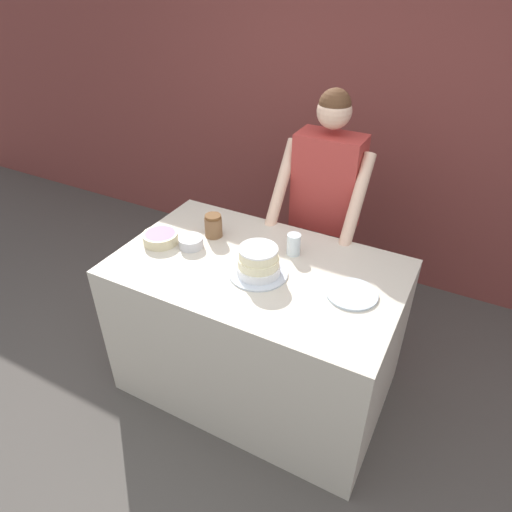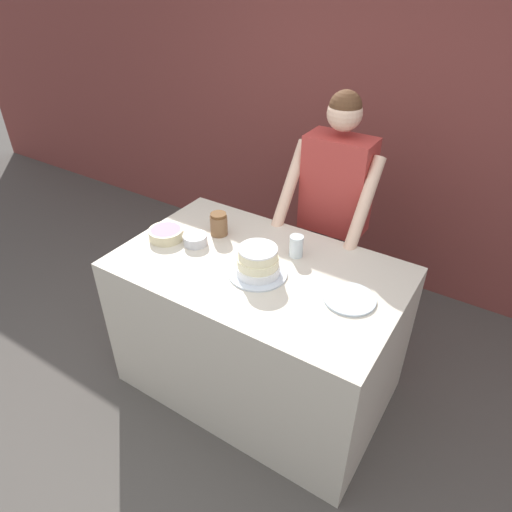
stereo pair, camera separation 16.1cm
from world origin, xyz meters
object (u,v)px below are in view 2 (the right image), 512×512
frosting_bowl_pink (195,239)px  ceramic_plate (350,299)px  frosting_bowl_purple (166,233)px  cake (258,263)px  person_baker (335,201)px  stoneware_jar (219,224)px  drinking_glass (296,246)px

frosting_bowl_pink → ceramic_plate: (0.95, 0.01, -0.03)m
frosting_bowl_purple → ceramic_plate: bearing=2.6°
cake → person_baker: bearing=85.8°
person_baker → ceramic_plate: size_ratio=6.58×
frosting_bowl_purple → person_baker: bearing=48.5°
stoneware_jar → frosting_bowl_purple: bearing=-138.4°
cake → frosting_bowl_purple: size_ratio=1.53×
cake → ceramic_plate: cake is taller
cake → frosting_bowl_purple: (-0.65, 0.01, -0.04)m
frosting_bowl_purple → stoneware_jar: stoneware_jar is taller
frosting_bowl_purple → frosting_bowl_pink: bearing=13.3°
frosting_bowl_purple → stoneware_jar: (0.23, 0.21, 0.03)m
stoneware_jar → frosting_bowl_pink: bearing=-107.0°
frosting_bowl_purple → ceramic_plate: 1.14m
cake → stoneware_jar: 0.47m
cake → frosting_bowl_purple: cake is taller
cake → frosting_bowl_purple: 0.65m
person_baker → stoneware_jar: size_ratio=12.18×
person_baker → stoneware_jar: 0.76m
frosting_bowl_pink → stoneware_jar: 0.17m
frosting_bowl_pink → ceramic_plate: 0.95m
frosting_bowl_purple → drinking_glass: drinking_glass is taller
stoneware_jar → cake: bearing=-27.7°
person_baker → ceramic_plate: bearing=-60.0°
drinking_glass → frosting_bowl_purple: bearing=-160.9°
person_baker → cake: (-0.06, -0.81, -0.03)m
cake → ceramic_plate: bearing=7.3°
cake → frosting_bowl_pink: 0.47m
cake → drinking_glass: 0.28m
person_baker → stoneware_jar: bearing=-128.7°
cake → frosting_bowl_pink: (-0.46, 0.05, -0.04)m
frosting_bowl_purple → ceramic_plate: size_ratio=0.79×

